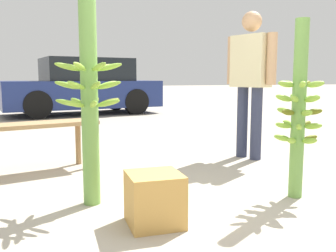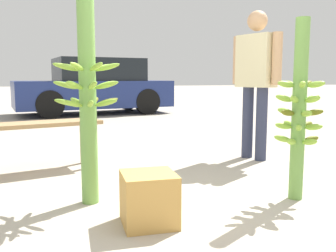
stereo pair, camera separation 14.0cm
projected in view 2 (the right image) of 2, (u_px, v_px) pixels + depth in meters
The scene contains 7 objects.
ground_plane at pixel (217, 217), 2.57m from camera, with size 80.00×80.00×0.00m, color #A89E8C.
banana_stalk_left at pixel (88, 98), 2.77m from camera, with size 0.49×0.50×1.56m.
banana_stalk_center at pixel (299, 111), 2.88m from camera, with size 0.37×0.37×1.40m.
vendor_person at pixel (256, 73), 4.29m from camera, with size 0.36×0.68×1.70m.
market_bench at pixel (26, 131), 3.73m from camera, with size 1.53×0.74×0.51m.
parked_car at pixel (95, 87), 9.88m from camera, with size 4.20×2.43×1.44m.
produce_crate at pixel (149, 199), 2.43m from camera, with size 0.34×0.34×0.34m.
Camera 2 is at (-0.94, -2.30, 0.95)m, focal length 40.00 mm.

